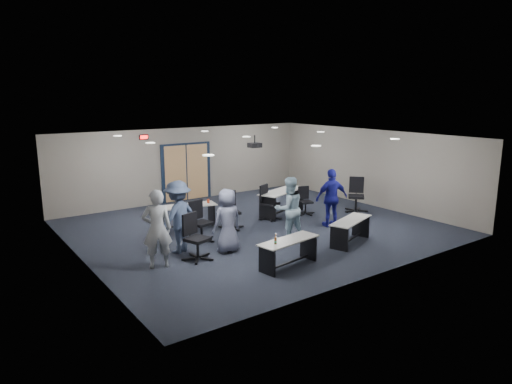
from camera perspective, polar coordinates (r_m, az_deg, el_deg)
floor at (r=13.66m, az=0.03°, el=-4.46°), size 10.00×10.00×0.00m
back_wall at (r=17.14m, az=-8.77°, el=3.44°), size 10.00×0.04×2.70m
front_wall at (r=10.11m, az=15.05°, el=-2.89°), size 10.00×0.04×2.70m
left_wall at (r=11.25m, az=-21.17°, el=-1.79°), size 0.04×9.00×2.70m
right_wall at (r=16.70m, az=14.14°, el=2.98°), size 0.04×9.00×2.70m
ceiling at (r=13.14m, az=0.03°, el=6.90°), size 10.00×9.00×0.04m
double_door at (r=17.16m, az=-8.68°, el=2.43°), size 2.00×0.07×2.20m
exit_sign at (r=16.31m, az=-13.86°, el=6.68°), size 0.32×0.07×0.18m
ceiling_projector at (r=13.75m, az=-0.16°, el=5.89°), size 0.35×0.32×0.37m
ceiling_can_lights at (r=13.35m, az=-0.60°, el=6.85°), size 6.24×5.74×0.02m
table_front_left at (r=10.56m, az=4.08°, el=-7.00°), size 1.64×0.75×0.88m
table_front_right at (r=12.40m, az=11.74°, el=-4.33°), size 1.67×1.03×0.64m
table_back_left at (r=13.62m, az=-8.62°, el=-2.54°), size 1.81×0.89×0.82m
table_back_right at (r=15.03m, az=3.28°, el=-0.76°), size 2.09×1.30×0.81m
chair_back_a at (r=12.37m, az=-6.85°, el=-3.69°), size 0.80×0.80×1.09m
chair_back_b at (r=13.40m, az=-3.16°, el=-2.35°), size 0.83×0.83×1.11m
chair_back_c at (r=14.40m, az=1.78°, el=-1.32°), size 0.92×0.92×1.10m
chair_back_d at (r=15.11m, az=6.22°, el=-1.10°), size 0.72×0.72×0.92m
chair_loose_left at (r=11.00m, az=-7.35°, el=-5.63°), size 0.90×0.90×1.12m
chair_loose_right at (r=15.67m, az=12.42°, el=-0.37°), size 1.04×1.04×1.17m
person_gray at (r=10.57m, az=-12.27°, el=-4.54°), size 0.77×0.63×1.83m
person_plaid at (r=11.42m, az=-3.59°, el=-3.58°), size 0.80×0.53×1.62m
person_lightblue at (r=12.36m, az=4.12°, el=-2.09°), size 0.93×0.77×1.74m
person_navy at (r=13.78m, az=9.43°, el=-0.72°), size 1.10×0.68×1.75m
person_back at (r=11.52m, az=-9.73°, el=-3.08°), size 1.34×1.05×1.82m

